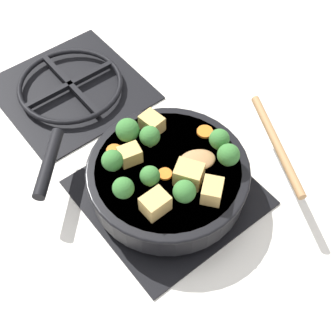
% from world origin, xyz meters
% --- Properties ---
extents(ground_plane, '(2.40, 2.40, 0.00)m').
position_xyz_m(ground_plane, '(0.00, 0.00, 0.00)').
color(ground_plane, white).
extents(front_burner_grate, '(0.31, 0.31, 0.03)m').
position_xyz_m(front_burner_grate, '(0.00, 0.00, 0.01)').
color(front_burner_grate, black).
rests_on(front_burner_grate, ground_plane).
extents(rear_burner_grate, '(0.31, 0.31, 0.03)m').
position_xyz_m(rear_burner_grate, '(0.00, 0.36, 0.01)').
color(rear_burner_grate, black).
rests_on(rear_burner_grate, ground_plane).
extents(skillet_pan, '(0.38, 0.37, 0.06)m').
position_xyz_m(skillet_pan, '(-0.00, 0.00, 0.06)').
color(skillet_pan, black).
rests_on(skillet_pan, front_burner_grate).
extents(wooden_spoon, '(0.24, 0.23, 0.02)m').
position_xyz_m(wooden_spoon, '(0.13, -0.06, 0.09)').
color(wooden_spoon, '#A87A4C').
rests_on(wooden_spoon, skillet_pan).
extents(tofu_cube_center_large, '(0.05, 0.04, 0.03)m').
position_xyz_m(tofu_cube_center_large, '(-0.04, 0.06, 0.10)').
color(tofu_cube_center_large, tan).
rests_on(tofu_cube_center_large, skillet_pan).
extents(tofu_cube_near_handle, '(0.05, 0.05, 0.03)m').
position_xyz_m(tofu_cube_near_handle, '(0.02, -0.09, 0.10)').
color(tofu_cube_near_handle, tan).
rests_on(tofu_cube_near_handle, skillet_pan).
extents(tofu_cube_east_chunk, '(0.06, 0.06, 0.04)m').
position_xyz_m(tofu_cube_east_chunk, '(0.01, -0.04, 0.10)').
color(tofu_cube_east_chunk, tan).
rests_on(tofu_cube_east_chunk, skillet_pan).
extents(tofu_cube_west_chunk, '(0.04, 0.05, 0.03)m').
position_xyz_m(tofu_cube_west_chunk, '(0.03, 0.09, 0.10)').
color(tofu_cube_west_chunk, tan).
rests_on(tofu_cube_west_chunk, skillet_pan).
extents(tofu_cube_back_piece, '(0.05, 0.04, 0.04)m').
position_xyz_m(tofu_cube_back_piece, '(-0.07, -0.05, 0.10)').
color(tofu_cube_back_piece, tan).
rests_on(tofu_cube_back_piece, skillet_pan).
extents(broccoli_floret_near_spoon, '(0.05, 0.05, 0.05)m').
position_xyz_m(broccoli_floret_near_spoon, '(-0.02, 0.10, 0.11)').
color(broccoli_floret_near_spoon, '#709956').
rests_on(broccoli_floret_near_spoon, skillet_pan).
extents(broccoli_floret_center_top, '(0.04, 0.04, 0.05)m').
position_xyz_m(broccoli_floret_center_top, '(0.01, 0.06, 0.11)').
color(broccoli_floret_center_top, '#709956').
rests_on(broccoli_floret_center_top, skillet_pan).
extents(broccoli_floret_east_rim, '(0.04, 0.04, 0.05)m').
position_xyz_m(broccoli_floret_east_rim, '(-0.02, -0.07, 0.11)').
color(broccoli_floret_east_rim, '#709956').
rests_on(broccoli_floret_east_rim, skillet_pan).
extents(broccoli_floret_west_rim, '(0.04, 0.04, 0.04)m').
position_xyz_m(broccoli_floret_west_rim, '(-0.05, -0.01, 0.11)').
color(broccoli_floret_west_rim, '#709956').
rests_on(broccoli_floret_west_rim, skillet_pan).
extents(broccoli_floret_north_edge, '(0.04, 0.04, 0.05)m').
position_xyz_m(broccoli_floret_north_edge, '(-0.08, 0.06, 0.11)').
color(broccoli_floret_north_edge, '#709956').
rests_on(broccoli_floret_north_edge, skillet_pan).
extents(broccoli_floret_south_cluster, '(0.04, 0.04, 0.05)m').
position_xyz_m(broccoli_floret_south_cluster, '(0.09, -0.06, 0.11)').
color(broccoli_floret_south_cluster, '#709956').
rests_on(broccoli_floret_south_cluster, skillet_pan).
extents(broccoli_floret_mid_floret, '(0.04, 0.04, 0.05)m').
position_xyz_m(broccoli_floret_mid_floret, '(0.10, -0.02, 0.11)').
color(broccoli_floret_mid_floret, '#709956').
rests_on(broccoli_floret_mid_floret, skillet_pan).
extents(broccoli_floret_small_inner, '(0.04, 0.04, 0.05)m').
position_xyz_m(broccoli_floret_small_inner, '(-0.10, 0.00, 0.11)').
color(broccoli_floret_small_inner, '#709956').
rests_on(broccoli_floret_small_inner, skillet_pan).
extents(carrot_slice_orange_thin, '(0.03, 0.03, 0.01)m').
position_xyz_m(carrot_slice_orange_thin, '(-0.05, 0.09, 0.09)').
color(carrot_slice_orange_thin, orange).
rests_on(carrot_slice_orange_thin, skillet_pan).
extents(carrot_slice_near_center, '(0.03, 0.03, 0.01)m').
position_xyz_m(carrot_slice_near_center, '(-0.01, -0.01, 0.09)').
color(carrot_slice_near_center, orange).
rests_on(carrot_slice_near_center, skillet_pan).
extents(carrot_slice_edge_slice, '(0.03, 0.03, 0.01)m').
position_xyz_m(carrot_slice_edge_slice, '(0.11, 0.02, 0.09)').
color(carrot_slice_edge_slice, orange).
rests_on(carrot_slice_edge_slice, skillet_pan).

